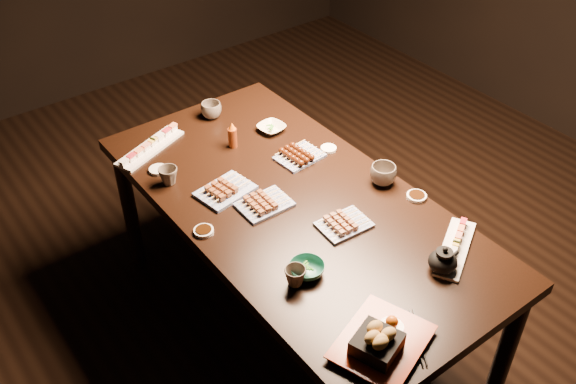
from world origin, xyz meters
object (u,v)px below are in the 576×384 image
(yakitori_plate_left, at_px, (225,187))
(teacup_near_left, at_px, (295,276))
(dining_table, at_px, (295,268))
(edamame_bowl_cream, at_px, (271,128))
(teapot, at_px, (443,259))
(tempura_tray, at_px, (383,334))
(teacup_far_right, at_px, (211,110))
(teacup_mid_right, at_px, (383,175))
(teacup_far_left, at_px, (168,176))
(yakitori_plate_right, at_px, (344,221))
(edamame_bowl_green, at_px, (307,269))
(condiment_bottle, at_px, (232,135))
(sushi_platter_far, at_px, (150,145))
(sushi_platter_near, at_px, (456,246))
(yakitori_plate_center, at_px, (264,201))

(yakitori_plate_left, distance_m, teacup_near_left, 0.58)
(dining_table, relative_size, edamame_bowl_cream, 14.72)
(teacup_near_left, height_order, teapot, teapot)
(tempura_tray, bearing_deg, teacup_far_right, 59.81)
(teacup_mid_right, bearing_deg, teacup_far_left, 143.05)
(yakitori_plate_right, xyz_separation_m, teacup_far_left, (-0.41, 0.65, 0.01))
(edamame_bowl_green, bearing_deg, yakitori_plate_right, 22.33)
(tempura_tray, relative_size, teacup_mid_right, 2.81)
(edamame_bowl_green, xyz_separation_m, condiment_bottle, (0.23, 0.83, 0.04))
(sushi_platter_far, height_order, edamame_bowl_cream, sushi_platter_far)
(sushi_platter_near, distance_m, sushi_platter_far, 1.40)
(yakitori_plate_center, bearing_deg, condiment_bottle, 74.00)
(yakitori_plate_right, relative_size, tempura_tray, 0.64)
(condiment_bottle, bearing_deg, teacup_mid_right, -59.88)
(teapot, bearing_deg, edamame_bowl_cream, 94.61)
(yakitori_plate_center, bearing_deg, yakitori_plate_right, -57.51)
(edamame_bowl_green, xyz_separation_m, teacup_near_left, (-0.06, -0.02, 0.02))
(dining_table, xyz_separation_m, edamame_bowl_cream, (0.23, 0.48, 0.39))
(teacup_far_left, distance_m, teapot, 1.16)
(teapot, bearing_deg, yakitori_plate_center, 120.98)
(sushi_platter_far, height_order, yakitori_plate_center, yakitori_plate_center)
(yakitori_plate_right, xyz_separation_m, teacup_far_right, (0.01, 0.98, 0.01))
(sushi_platter_far, height_order, tempura_tray, tempura_tray)
(edamame_bowl_green, distance_m, tempura_tray, 0.39)
(edamame_bowl_green, bearing_deg, yakitori_plate_left, 88.12)
(yakitori_plate_left, distance_m, teacup_mid_right, 0.66)
(yakitori_plate_left, height_order, condiment_bottle, condiment_bottle)
(sushi_platter_near, bearing_deg, teacup_near_left, 129.50)
(teacup_mid_right, xyz_separation_m, teacup_far_left, (-0.71, 0.54, -0.01))
(sushi_platter_far, bearing_deg, tempura_tray, 71.35)
(yakitori_plate_center, xyz_separation_m, tempura_tray, (-0.11, -0.79, 0.03))
(edamame_bowl_green, xyz_separation_m, edamame_bowl_cream, (0.44, 0.82, -0.00))
(teacup_mid_right, distance_m, teacup_far_left, 0.89)
(teacup_near_left, bearing_deg, teacup_far_left, 95.21)
(yakitori_plate_right, bearing_deg, edamame_bowl_green, -153.83)
(sushi_platter_far, relative_size, tempura_tray, 1.17)
(teacup_mid_right, relative_size, teapot, 0.89)
(tempura_tray, bearing_deg, teacup_mid_right, 27.14)
(edamame_bowl_cream, bearing_deg, sushi_platter_near, -86.20)
(teacup_near_left, bearing_deg, edamame_bowl_green, 13.79)
(sushi_platter_far, distance_m, yakitori_plate_right, 0.98)
(teacup_far_left, bearing_deg, teacup_far_right, 39.04)
(edamame_bowl_cream, xyz_separation_m, teacup_far_left, (-0.58, -0.07, 0.02))
(teacup_near_left, xyz_separation_m, teacup_mid_right, (0.64, 0.24, 0.01))
(sushi_platter_near, height_order, teacup_far_right, teacup_far_right)
(yakitori_plate_center, relative_size, yakitori_plate_left, 0.93)
(teacup_far_right, bearing_deg, yakitori_plate_right, -90.66)
(yakitori_plate_left, height_order, teapot, teapot)
(yakitori_plate_left, distance_m, teacup_far_left, 0.25)
(yakitori_plate_center, relative_size, teacup_mid_right, 1.89)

